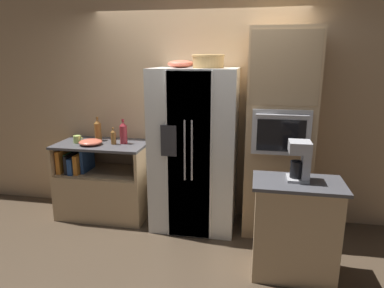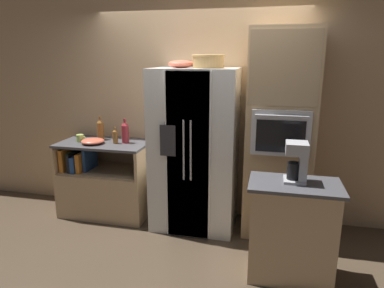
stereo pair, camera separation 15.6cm
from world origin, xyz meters
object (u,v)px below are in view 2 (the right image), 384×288
(wicker_basket, at_px, (208,61))
(bottle_tall, at_px, (115,136))
(fruit_bowl, at_px, (181,64))
(bottle_wide, at_px, (125,132))
(mug, at_px, (80,138))
(wall_oven, at_px, (279,135))
(bottle_short, at_px, (101,129))
(mixing_bowl, at_px, (93,141))
(refrigerator, at_px, (195,150))
(coffee_maker, at_px, (298,160))

(wicker_basket, bearing_deg, bottle_tall, 177.19)
(fruit_bowl, relative_size, bottle_wide, 0.96)
(wicker_basket, height_order, mug, wicker_basket)
(mug, bearing_deg, wall_oven, 1.28)
(bottle_short, height_order, mixing_bowl, bottle_short)
(mixing_bowl, bearing_deg, bottle_tall, 17.21)
(wicker_basket, bearing_deg, fruit_bowl, 177.01)
(fruit_bowl, height_order, mug, fruit_bowl)
(bottle_short, height_order, bottle_wide, bottle_wide)
(refrigerator, relative_size, mug, 14.74)
(coffee_maker, bearing_deg, mixing_bowl, 163.18)
(bottle_tall, bearing_deg, refrigerator, -1.40)
(mug, distance_m, mixing_bowl, 0.21)
(bottle_tall, bearing_deg, mug, -177.23)
(wicker_basket, relative_size, mug, 2.81)
(wall_oven, distance_m, mixing_bowl, 2.20)
(bottle_wide, distance_m, coffee_maker, 2.15)
(mug, bearing_deg, refrigerator, -0.08)
(mixing_bowl, bearing_deg, fruit_bowl, 2.07)
(refrigerator, bearing_deg, bottle_short, 172.06)
(fruit_bowl, distance_m, bottle_tall, 1.21)
(bottle_short, bearing_deg, mixing_bowl, -87.20)
(bottle_tall, bearing_deg, mixing_bowl, -162.79)
(bottle_tall, distance_m, mug, 0.47)
(wicker_basket, height_order, bottle_tall, wicker_basket)
(wicker_basket, bearing_deg, coffee_maker, -38.20)
(bottle_wide, distance_m, mug, 0.58)
(refrigerator, height_order, fruit_bowl, fruit_bowl)
(wicker_basket, distance_m, coffee_maker, 1.44)
(bottle_tall, distance_m, bottle_wide, 0.13)
(wicker_basket, relative_size, bottle_short, 1.18)
(bottle_tall, bearing_deg, bottle_short, 150.63)
(refrigerator, xyz_separation_m, bottle_wide, (-0.89, 0.08, 0.15))
(fruit_bowl, height_order, bottle_wide, fruit_bowl)
(bottle_short, height_order, mug, bottle_short)
(refrigerator, relative_size, bottle_tall, 9.08)
(wall_oven, distance_m, wicker_basket, 1.12)
(refrigerator, height_order, mixing_bowl, refrigerator)
(fruit_bowl, height_order, coffee_maker, fruit_bowl)
(bottle_short, bearing_deg, refrigerator, -7.94)
(mug, relative_size, mixing_bowl, 0.45)
(wall_oven, distance_m, mug, 2.40)
(bottle_short, bearing_deg, coffee_maker, -21.81)
(bottle_tall, relative_size, mug, 1.62)
(bottle_tall, xyz_separation_m, mixing_bowl, (-0.26, -0.08, -0.06))
(mixing_bowl, bearing_deg, bottle_wide, 20.59)
(wicker_basket, height_order, coffee_maker, wicker_basket)
(refrigerator, relative_size, bottle_short, 6.20)
(coffee_maker, bearing_deg, fruit_bowl, 148.78)
(fruit_bowl, relative_size, mug, 2.29)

